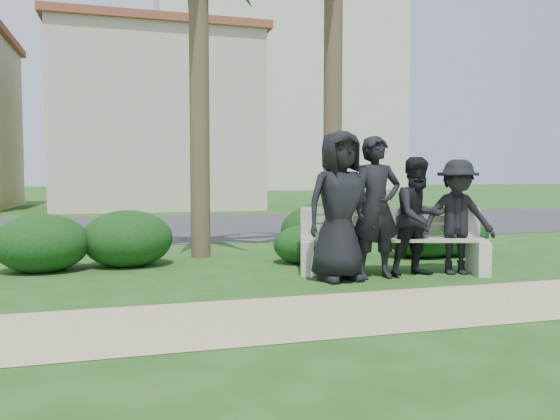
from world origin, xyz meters
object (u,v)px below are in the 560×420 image
Objects in this scene: man_d at (457,217)px; man_a at (340,206)px; man_b at (376,207)px; park_bench at (391,245)px; man_c at (419,217)px.

man_a is at bearing -166.38° from man_d.
park_bench is at bearing 36.76° from man_b.
park_bench is 1.44× the size of man_b.
man_a is 1.22× the size of man_d.
park_bench is at bearing 173.68° from man_d.
man_b is 1.19m from man_d.
man_b is at bearing -124.60° from park_bench.
man_a is 1.03× the size of man_b.
man_c is (0.61, -0.01, -0.13)m from man_b.
man_c is at bearing -167.78° from man_d.
park_bench is 0.55m from man_c.
man_b is 1.19× the size of man_d.
man_b is (-0.36, -0.28, 0.53)m from park_bench.
man_a is 0.51m from man_b.
man_a is (-0.87, -0.30, 0.55)m from park_bench.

